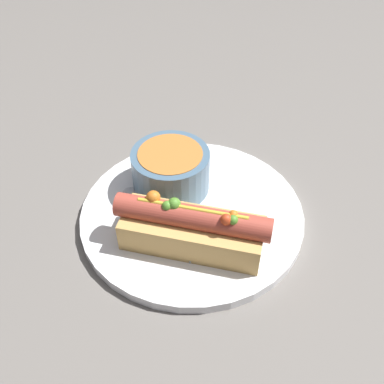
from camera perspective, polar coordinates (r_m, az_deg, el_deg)
name	(u,v)px	position (r m, az deg, el deg)	size (l,w,h in m)	color
ground_plane	(192,217)	(0.61, 0.00, -3.26)	(4.00, 4.00, 0.00)	slate
dinner_plate	(192,214)	(0.61, 0.00, -2.82)	(0.30, 0.30, 0.01)	white
hot_dog	(192,228)	(0.54, 0.01, -4.57)	(0.19, 0.11, 0.07)	tan
soup_bowl	(171,169)	(0.62, -2.72, 2.94)	(0.11, 0.11, 0.06)	slate
spoon	(141,204)	(0.61, -6.55, -1.57)	(0.09, 0.14, 0.01)	#B7B7BC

